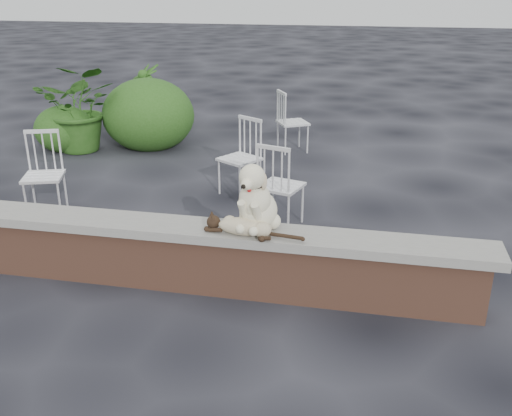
% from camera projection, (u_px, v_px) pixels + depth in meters
% --- Properties ---
extents(ground, '(60.00, 60.00, 0.00)m').
position_uv_depth(ground, '(131.00, 279.00, 5.14)').
color(ground, black).
rests_on(ground, ground).
extents(brick_wall, '(6.00, 0.30, 0.50)m').
position_uv_depth(brick_wall, '(128.00, 254.00, 5.04)').
color(brick_wall, brown).
rests_on(brick_wall, ground).
extents(capstone, '(6.20, 0.40, 0.08)m').
position_uv_depth(capstone, '(126.00, 224.00, 4.93)').
color(capstone, slate).
rests_on(capstone, brick_wall).
extents(dog, '(0.49, 0.59, 0.60)m').
position_uv_depth(dog, '(258.00, 194.00, 4.64)').
color(dog, beige).
rests_on(dog, capstone).
extents(cat, '(1.01, 0.43, 0.17)m').
position_uv_depth(cat, '(245.00, 225.00, 4.60)').
color(cat, tan).
rests_on(cat, capstone).
extents(chair_c, '(0.70, 0.70, 0.94)m').
position_uv_depth(chair_c, '(281.00, 184.00, 6.09)').
color(chair_c, white).
rests_on(chair_c, ground).
extents(chair_e, '(0.76, 0.76, 0.94)m').
position_uv_depth(chair_e, '(293.00, 121.00, 8.76)').
color(chair_e, white).
rests_on(chair_e, ground).
extents(chair_b, '(0.77, 0.77, 0.94)m').
position_uv_depth(chair_b, '(240.00, 158.00, 7.00)').
color(chair_b, white).
rests_on(chair_b, ground).
extents(chair_a, '(0.71, 0.71, 0.94)m').
position_uv_depth(chair_a, '(43.00, 175.00, 6.38)').
color(chair_a, white).
rests_on(chair_a, ground).
extents(potted_plant_a, '(1.37, 1.24, 1.34)m').
position_uv_depth(potted_plant_a, '(80.00, 108.00, 8.73)').
color(potted_plant_a, '#224D16').
rests_on(potted_plant_a, ground).
extents(potted_plant_b, '(0.92, 0.92, 1.16)m').
position_uv_depth(potted_plant_b, '(146.00, 98.00, 9.88)').
color(potted_plant_b, '#224D16').
rests_on(potted_plant_b, ground).
extents(shrubbery, '(2.42, 2.50, 1.15)m').
position_uv_depth(shrubbery, '(138.00, 116.00, 9.19)').
color(shrubbery, '#224D16').
rests_on(shrubbery, ground).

